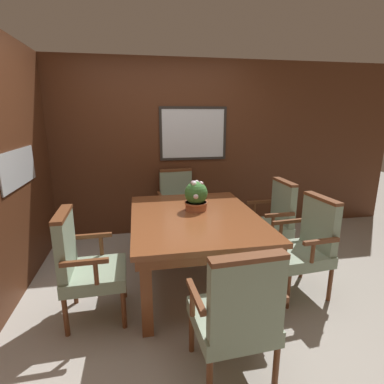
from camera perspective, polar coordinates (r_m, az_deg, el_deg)
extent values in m
plane|color=#A39E93|center=(3.13, -1.86, -18.48)|extent=(14.00, 14.00, 0.00)
cube|color=#4C2816|center=(4.31, -5.41, 8.09)|extent=(7.20, 0.06, 2.45)
cube|color=white|center=(4.31, 0.24, 11.06)|extent=(0.89, 0.01, 0.67)
cube|color=#282623|center=(4.30, 0.26, 15.76)|extent=(0.96, 0.02, 0.04)
cube|color=#282623|center=(4.35, 0.25, 6.40)|extent=(0.96, 0.02, 0.04)
cube|color=#282623|center=(4.25, -5.97, 10.93)|extent=(0.04, 0.02, 0.67)
cube|color=#282623|center=(4.42, 6.24, 11.06)|extent=(0.03, 0.02, 0.67)
cube|color=#B2BCC1|center=(3.38, -30.14, 3.98)|extent=(0.01, 0.87, 0.36)
cube|color=brown|center=(2.48, -8.66, -18.93)|extent=(0.09, 0.09, 0.69)
cube|color=brown|center=(2.70, 14.92, -16.28)|extent=(0.09, 0.09, 0.69)
cube|color=brown|center=(3.75, -9.48, -6.98)|extent=(0.09, 0.09, 0.69)
cube|color=brown|center=(3.90, 6.05, -6.00)|extent=(0.09, 0.09, 0.69)
cube|color=brown|center=(3.03, 0.52, -6.02)|extent=(1.19, 1.56, 0.09)
cube|color=brown|center=(3.01, 0.53, -4.82)|extent=(1.25, 1.62, 0.04)
cylinder|color=brown|center=(4.00, -4.70, -8.10)|extent=(0.04, 0.04, 0.34)
cylinder|color=brown|center=(4.10, 1.32, -7.49)|extent=(0.04, 0.04, 0.34)
cylinder|color=brown|center=(4.41, -5.82, -5.93)|extent=(0.04, 0.04, 0.34)
cylinder|color=brown|center=(4.50, -0.34, -5.44)|extent=(0.04, 0.04, 0.34)
cube|color=gray|center=(4.17, -2.42, -3.84)|extent=(0.54, 0.55, 0.11)
cube|color=gray|center=(4.29, -3.12, 0.80)|extent=(0.46, 0.12, 0.48)
cube|color=brown|center=(4.23, -3.16, 4.18)|extent=(0.46, 0.13, 0.03)
cylinder|color=brown|center=(4.04, -5.86, -2.26)|extent=(0.04, 0.04, 0.19)
cube|color=brown|center=(4.08, -6.08, -0.67)|extent=(0.07, 0.35, 0.04)
cylinder|color=brown|center=(4.15, 1.13, -1.72)|extent=(0.04, 0.04, 0.19)
cube|color=brown|center=(4.20, 0.83, -0.18)|extent=(0.07, 0.35, 0.04)
cylinder|color=brown|center=(2.67, -12.87, -20.96)|extent=(0.04, 0.04, 0.34)
cylinder|color=brown|center=(3.04, -12.82, -16.24)|extent=(0.04, 0.04, 0.34)
cylinder|color=brown|center=(2.73, -22.91, -21.07)|extent=(0.04, 0.04, 0.34)
cylinder|color=brown|center=(3.09, -21.44, -16.44)|extent=(0.04, 0.04, 0.34)
cube|color=gray|center=(2.76, -17.88, -14.69)|extent=(0.52, 0.51, 0.11)
cube|color=gray|center=(2.66, -22.98, -9.14)|extent=(0.09, 0.46, 0.48)
cube|color=brown|center=(2.58, -23.54, -3.89)|extent=(0.10, 0.46, 0.03)
cylinder|color=brown|center=(2.46, -17.82, -14.46)|extent=(0.04, 0.04, 0.19)
cube|color=brown|center=(2.42, -19.82, -12.51)|extent=(0.35, 0.05, 0.04)
cylinder|color=brown|center=(2.92, -16.90, -9.63)|extent=(0.04, 0.04, 0.19)
cube|color=brown|center=(2.89, -18.55, -7.94)|extent=(0.35, 0.05, 0.04)
cylinder|color=brown|center=(2.53, 10.36, -23.13)|extent=(0.04, 0.04, 0.34)
cylinder|color=brown|center=(2.42, -0.09, -25.00)|extent=(0.04, 0.04, 0.34)
cylinder|color=brown|center=(2.24, 15.67, -29.56)|extent=(0.04, 0.04, 0.34)
cylinder|color=brown|center=(2.10, 3.35, -32.47)|extent=(0.04, 0.04, 0.34)
cube|color=gray|center=(2.16, 7.53, -23.01)|extent=(0.52, 0.53, 0.11)
cube|color=gray|center=(1.83, 10.40, -19.45)|extent=(0.46, 0.11, 0.48)
cube|color=brown|center=(1.70, 10.80, -12.27)|extent=(0.46, 0.11, 0.03)
cylinder|color=brown|center=(2.20, 13.84, -17.88)|extent=(0.04, 0.04, 0.19)
cube|color=brown|center=(2.09, 15.00, -16.67)|extent=(0.06, 0.35, 0.04)
cylinder|color=brown|center=(2.04, 0.10, -20.26)|extent=(0.04, 0.04, 0.19)
cube|color=brown|center=(1.92, 0.67, -19.16)|extent=(0.06, 0.35, 0.04)
cylinder|color=brown|center=(3.28, 13.62, -13.90)|extent=(0.04, 0.04, 0.34)
cylinder|color=brown|center=(2.96, 17.82, -17.56)|extent=(0.04, 0.04, 0.34)
cylinder|color=brown|center=(3.50, 20.18, -12.51)|extent=(0.04, 0.04, 0.34)
cylinder|color=brown|center=(3.20, 24.79, -15.64)|extent=(0.04, 0.04, 0.34)
cube|color=gray|center=(3.12, 19.46, -11.24)|extent=(0.54, 0.53, 0.11)
cube|color=gray|center=(3.13, 23.14, -5.63)|extent=(0.12, 0.46, 0.48)
cube|color=brown|center=(3.06, 23.61, -1.10)|extent=(0.12, 0.46, 0.03)
cylinder|color=brown|center=(3.24, 16.57, -7.14)|extent=(0.04, 0.04, 0.19)
cube|color=brown|center=(3.24, 17.84, -5.39)|extent=(0.35, 0.06, 0.04)
cylinder|color=brown|center=(2.85, 22.01, -10.64)|extent=(0.04, 0.04, 0.19)
cube|color=brown|center=(2.86, 23.42, -8.63)|extent=(0.35, 0.06, 0.04)
cylinder|color=brown|center=(3.89, 9.19, -8.90)|extent=(0.04, 0.04, 0.34)
cylinder|color=brown|center=(3.53, 11.71, -11.60)|extent=(0.04, 0.04, 0.34)
cylinder|color=brown|center=(4.06, 15.13, -8.21)|extent=(0.04, 0.04, 0.34)
cylinder|color=brown|center=(3.72, 18.14, -10.66)|extent=(0.04, 0.04, 0.34)
cube|color=gray|center=(3.71, 13.75, -6.64)|extent=(0.51, 0.50, 0.11)
cube|color=gray|center=(3.71, 17.00, -2.03)|extent=(0.09, 0.46, 0.48)
cube|color=brown|center=(3.65, 17.30, 1.85)|extent=(0.10, 0.46, 0.03)
cylinder|color=brown|center=(3.86, 11.78, -3.29)|extent=(0.04, 0.04, 0.19)
cube|color=brown|center=(3.87, 12.89, -1.85)|extent=(0.35, 0.04, 0.04)
cylinder|color=brown|center=(3.43, 15.14, -5.83)|extent=(0.04, 0.04, 0.19)
cube|color=brown|center=(3.43, 16.38, -4.20)|extent=(0.35, 0.04, 0.04)
cylinder|color=#B2603D|center=(3.14, 0.78, -2.66)|extent=(0.22, 0.22, 0.09)
cylinder|color=#B2603D|center=(3.13, 0.78, -2.07)|extent=(0.24, 0.24, 0.02)
sphere|color=#387033|center=(3.11, 0.78, -0.20)|extent=(0.24, 0.24, 0.24)
sphere|color=silver|center=(3.14, 0.90, 1.77)|extent=(0.06, 0.06, 0.06)
sphere|color=silver|center=(3.04, 0.40, 1.52)|extent=(0.05, 0.05, 0.05)
sphere|color=silver|center=(3.00, 0.74, -0.88)|extent=(0.05, 0.05, 0.05)
sphere|color=silver|center=(3.07, 0.18, 1.73)|extent=(0.05, 0.05, 0.05)
sphere|color=beige|center=(3.08, 1.80, 1.58)|extent=(0.04, 0.04, 0.04)
sphere|color=silver|center=(3.15, 0.66, 1.73)|extent=(0.04, 0.04, 0.04)
sphere|color=silver|center=(3.08, 1.71, 1.65)|extent=(0.05, 0.05, 0.05)
sphere|color=silver|center=(3.06, 0.35, 1.67)|extent=(0.05, 0.05, 0.05)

